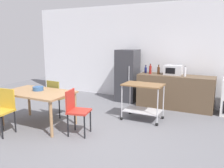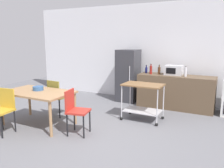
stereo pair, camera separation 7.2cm
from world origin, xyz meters
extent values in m
plane|color=slate|center=(0.00, 0.00, 0.00)|extent=(12.00, 12.00, 0.00)
cube|color=white|center=(0.00, 3.20, 1.45)|extent=(8.40, 0.12, 2.90)
cube|color=brown|center=(0.90, 2.60, 0.45)|extent=(2.00, 0.64, 0.90)
cube|color=#A37A51|center=(-1.48, -0.05, 0.73)|extent=(1.50, 0.90, 0.04)
cylinder|color=#A37A51|center=(-2.17, -0.44, 0.35)|extent=(0.06, 0.06, 0.71)
cylinder|color=#A37A51|center=(-0.79, -0.44, 0.35)|extent=(0.06, 0.06, 0.71)
cylinder|color=#A37A51|center=(-2.17, 0.34, 0.35)|extent=(0.06, 0.06, 0.71)
cylinder|color=#A37A51|center=(-0.79, 0.34, 0.35)|extent=(0.06, 0.06, 0.71)
cube|color=olive|center=(-1.50, 0.66, 0.47)|extent=(0.43, 0.43, 0.04)
cube|color=olive|center=(-1.52, 0.48, 0.69)|extent=(0.38, 0.06, 0.40)
cylinder|color=black|center=(-1.32, 0.82, 0.23)|extent=(0.03, 0.03, 0.45)
cylinder|color=black|center=(-1.66, 0.85, 0.23)|extent=(0.03, 0.03, 0.45)
cylinder|color=black|center=(-1.35, 0.48, 0.23)|extent=(0.03, 0.03, 0.45)
cylinder|color=black|center=(-1.69, 0.51, 0.23)|extent=(0.03, 0.03, 0.45)
cube|color=gold|center=(-1.76, -0.77, 0.47)|extent=(0.44, 0.44, 0.04)
cube|color=gold|center=(-1.78, -0.59, 0.69)|extent=(0.38, 0.07, 0.40)
cylinder|color=black|center=(-1.57, -0.92, 0.23)|extent=(0.03, 0.03, 0.45)
cylinder|color=black|center=(-1.95, -0.62, 0.23)|extent=(0.03, 0.03, 0.45)
cylinder|color=black|center=(-1.61, -0.58, 0.23)|extent=(0.03, 0.03, 0.45)
cube|color=#B72D23|center=(-0.39, -0.08, 0.47)|extent=(0.48, 0.48, 0.04)
cube|color=#B72D23|center=(-0.57, -0.12, 0.69)|extent=(0.11, 0.38, 0.40)
cylinder|color=black|center=(-0.19, -0.21, 0.23)|extent=(0.03, 0.03, 0.45)
cylinder|color=black|center=(-0.26, 0.12, 0.23)|extent=(0.03, 0.03, 0.45)
cylinder|color=black|center=(-0.52, -0.28, 0.23)|extent=(0.03, 0.03, 0.45)
cylinder|color=black|center=(-0.60, 0.05, 0.23)|extent=(0.03, 0.03, 0.45)
cube|color=#333338|center=(-0.55, 2.70, 0.78)|extent=(0.60, 0.60, 1.55)
cylinder|color=silver|center=(-0.37, 2.39, 0.85)|extent=(0.02, 0.02, 0.50)
cube|color=brown|center=(0.44, 1.29, 0.83)|extent=(0.90, 0.56, 0.03)
cube|color=silver|center=(0.44, 1.29, 0.22)|extent=(0.83, 0.52, 0.02)
cylinder|color=silver|center=(0.02, 1.04, 0.45)|extent=(0.02, 0.02, 0.76)
sphere|color=black|center=(0.02, 1.04, 0.04)|extent=(0.07, 0.07, 0.07)
cylinder|color=silver|center=(0.86, 1.04, 0.45)|extent=(0.02, 0.02, 0.76)
sphere|color=black|center=(0.86, 1.04, 0.04)|extent=(0.07, 0.07, 0.07)
cylinder|color=silver|center=(0.02, 1.54, 0.45)|extent=(0.02, 0.02, 0.76)
sphere|color=black|center=(0.02, 1.54, 0.04)|extent=(0.07, 0.07, 0.07)
cylinder|color=silver|center=(0.86, 1.54, 0.45)|extent=(0.02, 0.02, 0.76)
sphere|color=black|center=(0.86, 1.54, 0.04)|extent=(0.07, 0.07, 0.07)
cylinder|color=navy|center=(0.03, 2.67, 0.98)|extent=(0.07, 0.07, 0.16)
cylinder|color=navy|center=(0.03, 2.67, 1.09)|extent=(0.03, 0.03, 0.06)
cylinder|color=black|center=(0.03, 2.67, 1.12)|extent=(0.03, 0.03, 0.01)
cylinder|color=maroon|center=(0.21, 2.54, 1.01)|extent=(0.07, 0.07, 0.22)
cylinder|color=maroon|center=(0.21, 2.54, 1.15)|extent=(0.03, 0.03, 0.05)
cylinder|color=black|center=(0.21, 2.54, 1.18)|extent=(0.04, 0.04, 0.01)
cylinder|color=#4C2D19|center=(0.42, 2.60, 1.00)|extent=(0.07, 0.07, 0.19)
cylinder|color=#4C2D19|center=(0.42, 2.60, 1.12)|extent=(0.03, 0.03, 0.06)
cylinder|color=black|center=(0.42, 2.60, 1.16)|extent=(0.04, 0.04, 0.01)
cube|color=silver|center=(0.81, 2.66, 1.03)|extent=(0.46, 0.34, 0.26)
cube|color=black|center=(0.77, 2.49, 1.03)|extent=(0.25, 0.01, 0.16)
cylinder|color=silver|center=(1.15, 2.53, 1.01)|extent=(0.06, 0.06, 0.22)
cylinder|color=silver|center=(1.15, 2.53, 1.14)|extent=(0.03, 0.03, 0.04)
cylinder|color=black|center=(1.15, 2.53, 1.17)|extent=(0.03, 0.03, 0.01)
cylinder|color=#33598C|center=(-1.55, 0.04, 0.79)|extent=(0.23, 0.23, 0.09)
camera|label=1|loc=(2.13, -3.67, 1.87)|focal=37.19mm
camera|label=2|loc=(2.19, -3.64, 1.87)|focal=37.19mm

